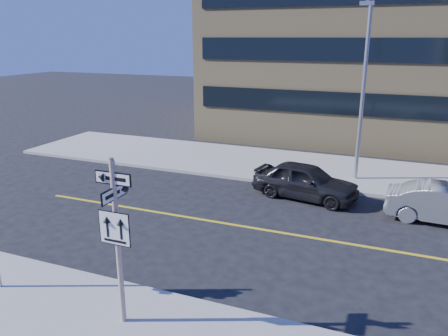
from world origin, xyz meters
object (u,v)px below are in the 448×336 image
at_px(parked_car_a, 305,181).
at_px(parked_car_b, 447,205).
at_px(streetlight_a, 364,82).
at_px(sign_pole, 117,234).

height_order(parked_car_a, parked_car_b, parked_car_a).
xyz_separation_m(parked_car_a, streetlight_a, (1.79, 2.93, 3.99)).
bearing_deg(parked_car_a, parked_car_b, -86.97).
bearing_deg(sign_pole, parked_car_a, 77.95).
height_order(parked_car_b, streetlight_a, streetlight_a).
xyz_separation_m(parked_car_b, streetlight_a, (-3.65, 3.58, 4.04)).
relative_size(parked_car_a, streetlight_a, 0.56).
distance_m(sign_pole, parked_car_b, 12.47).
relative_size(sign_pole, parked_car_a, 0.90).
bearing_deg(parked_car_b, parked_car_a, 85.67).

